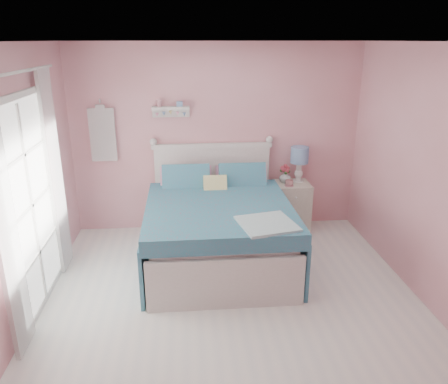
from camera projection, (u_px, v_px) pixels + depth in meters
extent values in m
plane|color=white|center=(234.00, 313.00, 4.41)|extent=(4.50, 4.50, 0.00)
plane|color=#CB8085|center=(217.00, 139.00, 6.10)|extent=(4.00, 0.00, 4.00)
plane|color=#CB8085|center=(295.00, 364.00, 1.87)|extent=(4.00, 0.00, 4.00)
plane|color=#CB8085|center=(8.00, 199.00, 3.82)|extent=(0.00, 4.50, 4.50)
plane|color=#CB8085|center=(444.00, 186.00, 4.15)|extent=(0.00, 4.50, 4.50)
plane|color=white|center=(237.00, 42.00, 3.55)|extent=(4.50, 4.50, 0.00)
cube|color=silver|center=(218.00, 243.00, 5.41)|extent=(1.58, 2.09, 0.45)
cube|color=silver|center=(218.00, 221.00, 5.30)|extent=(1.52, 2.03, 0.16)
cube|color=silver|center=(212.00, 188.00, 6.27)|extent=(1.61, 0.07, 1.19)
cube|color=silver|center=(212.00, 146.00, 6.06)|extent=(1.67, 0.09, 0.06)
cube|color=silver|center=(226.00, 284.00, 4.41)|extent=(1.61, 0.06, 0.56)
cube|color=teal|center=(219.00, 212.00, 5.11)|extent=(1.70, 1.83, 0.18)
cube|color=pink|center=(186.00, 181.00, 5.86)|extent=(0.68, 0.28, 0.43)
cube|color=pink|center=(241.00, 180.00, 5.93)|extent=(0.68, 0.28, 0.43)
cube|color=#CCBC59|center=(215.00, 187.00, 5.63)|extent=(0.30, 0.22, 0.31)
cube|color=beige|center=(291.00, 206.00, 6.26)|extent=(0.49, 0.45, 0.70)
cube|color=silver|center=(296.00, 197.00, 5.98)|extent=(0.43, 0.02, 0.16)
sphere|color=white|center=(296.00, 198.00, 5.96)|extent=(0.03, 0.03, 0.03)
cylinder|color=white|center=(298.00, 181.00, 6.22)|extent=(0.16, 0.16, 0.02)
cylinder|color=white|center=(299.00, 171.00, 6.18)|extent=(0.08, 0.08, 0.27)
cylinder|color=#7697C4|center=(300.00, 155.00, 6.10)|extent=(0.25, 0.25, 0.23)
imported|color=#B7C3C2|center=(285.00, 177.00, 6.15)|extent=(0.21, 0.21, 0.17)
imported|color=#C88689|center=(289.00, 183.00, 6.02)|extent=(0.12, 0.12, 0.09)
sphere|color=#C14151|center=(285.00, 166.00, 6.10)|extent=(0.06, 0.06, 0.06)
sphere|color=#C14151|center=(288.00, 168.00, 6.13)|extent=(0.06, 0.06, 0.06)
sphere|color=#C14151|center=(282.00, 168.00, 6.12)|extent=(0.06, 0.06, 0.06)
sphere|color=#C14151|center=(287.00, 171.00, 6.09)|extent=(0.06, 0.06, 0.06)
sphere|color=#C14151|center=(284.00, 170.00, 6.09)|extent=(0.06, 0.06, 0.06)
cube|color=silver|center=(171.00, 108.00, 5.82)|extent=(0.50, 0.14, 0.04)
cube|color=silver|center=(171.00, 113.00, 5.90)|extent=(0.50, 0.03, 0.12)
cylinder|color=#D18C99|center=(159.00, 103.00, 5.79)|extent=(0.06, 0.06, 0.10)
cube|color=#7697C4|center=(180.00, 104.00, 5.82)|extent=(0.08, 0.06, 0.07)
cube|color=white|center=(103.00, 135.00, 5.87)|extent=(0.34, 0.03, 0.72)
cube|color=silver|center=(13.00, 97.00, 3.92)|extent=(0.04, 1.32, 0.06)
cube|color=silver|center=(45.00, 298.00, 4.61)|extent=(0.04, 1.32, 0.06)
cube|color=silver|center=(7.00, 236.00, 3.68)|extent=(0.04, 0.06, 2.10)
cube|color=silver|center=(49.00, 188.00, 4.87)|extent=(0.04, 0.06, 2.10)
cube|color=white|center=(31.00, 206.00, 4.27)|extent=(0.02, 1.20, 2.04)
cube|color=white|center=(5.00, 227.00, 3.54)|extent=(0.04, 0.40, 2.32)
cube|color=white|center=(55.00, 174.00, 4.94)|extent=(0.04, 0.40, 2.32)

